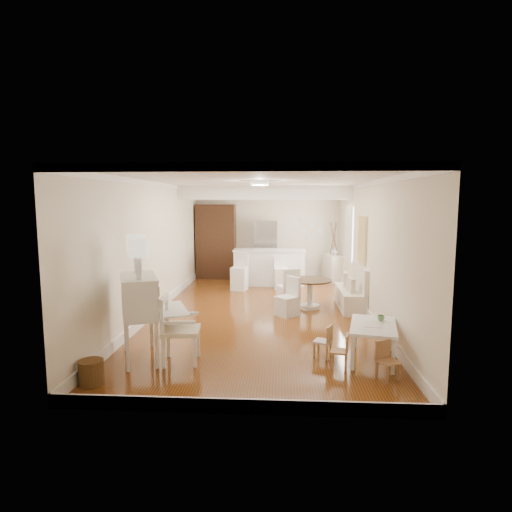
# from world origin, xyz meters

# --- Properties ---
(room) EXTENTS (9.00, 9.04, 2.82)m
(room) POSITION_xyz_m (0.04, 0.32, 1.98)
(room) COLOR brown
(room) RESTS_ON ground
(secretary_bureau) EXTENTS (1.32, 1.33, 1.29)m
(secretary_bureau) POSITION_xyz_m (-1.70, -2.87, 0.65)
(secretary_bureau) COLOR silver
(secretary_bureau) RESTS_ON ground
(gustavian_armchair) EXTENTS (0.64, 0.64, 1.01)m
(gustavian_armchair) POSITION_xyz_m (-1.05, -2.97, 0.51)
(gustavian_armchair) COLOR white
(gustavian_armchair) RESTS_ON ground
(wicker_basket) EXTENTS (0.43, 0.43, 0.33)m
(wicker_basket) POSITION_xyz_m (-2.05, -3.81, 0.16)
(wicker_basket) COLOR brown
(wicker_basket) RESTS_ON ground
(kids_table) EXTENTS (0.87, 1.21, 0.55)m
(kids_table) POSITION_xyz_m (1.83, -2.70, 0.27)
(kids_table) COLOR white
(kids_table) RESTS_ON ground
(kids_chair_a) EXTENTS (0.29, 0.29, 0.51)m
(kids_chair_a) POSITION_xyz_m (1.28, -3.05, 0.26)
(kids_chair_a) COLOR tan
(kids_chair_a) RESTS_ON ground
(kids_chair_b) EXTENTS (0.33, 0.33, 0.52)m
(kids_chair_b) POSITION_xyz_m (1.08, -2.63, 0.26)
(kids_chair_b) COLOR tan
(kids_chair_b) RESTS_ON ground
(kids_chair_c) EXTENTS (0.35, 0.35, 0.53)m
(kids_chair_c) POSITION_xyz_m (1.88, -3.44, 0.27)
(kids_chair_c) COLOR #A27149
(kids_chair_c) RESTS_ON ground
(banquette) EXTENTS (0.52, 1.60, 0.98)m
(banquette) POSITION_xyz_m (1.99, 0.50, 0.49)
(banquette) COLOR silver
(banquette) RESTS_ON ground
(dining_table) EXTENTS (1.01, 1.01, 0.66)m
(dining_table) POSITION_xyz_m (1.08, 0.41, 0.33)
(dining_table) COLOR #3E2714
(dining_table) RESTS_ON ground
(slip_chair_near) EXTENTS (0.56, 0.56, 0.82)m
(slip_chair_near) POSITION_xyz_m (0.57, -0.25, 0.41)
(slip_chair_near) COLOR silver
(slip_chair_near) RESTS_ON ground
(slip_chair_far) EXTENTS (0.55, 0.55, 0.86)m
(slip_chair_far) POSITION_xyz_m (0.60, 0.79, 0.43)
(slip_chair_far) COLOR white
(slip_chair_far) RESTS_ON ground
(breakfast_counter) EXTENTS (2.05, 0.65, 1.03)m
(breakfast_counter) POSITION_xyz_m (0.10, 3.10, 0.52)
(breakfast_counter) COLOR white
(breakfast_counter) RESTS_ON ground
(bar_stool_left) EXTENTS (0.47, 0.47, 1.00)m
(bar_stool_left) POSITION_xyz_m (-0.69, 2.33, 0.50)
(bar_stool_left) COLOR white
(bar_stool_left) RESTS_ON ground
(bar_stool_right) EXTENTS (0.41, 0.41, 0.91)m
(bar_stool_right) POSITION_xyz_m (0.44, 2.54, 0.46)
(bar_stool_right) COLOR white
(bar_stool_right) RESTS_ON ground
(pantry_cabinet) EXTENTS (1.20, 0.60, 2.30)m
(pantry_cabinet) POSITION_xyz_m (-1.60, 4.18, 1.15)
(pantry_cabinet) COLOR #381E11
(pantry_cabinet) RESTS_ON ground
(fridge) EXTENTS (0.75, 0.65, 1.80)m
(fridge) POSITION_xyz_m (0.30, 4.15, 0.90)
(fridge) COLOR silver
(fridge) RESTS_ON ground
(sideboard) EXTENTS (0.57, 0.91, 0.81)m
(sideboard) POSITION_xyz_m (2.00, 3.78, 0.40)
(sideboard) COLOR white
(sideboard) RESTS_ON ground
(pencil_cup) EXTENTS (0.12, 0.12, 0.09)m
(pencil_cup) POSITION_xyz_m (1.99, -2.48, 0.59)
(pencil_cup) COLOR #66A05D
(pencil_cup) RESTS_ON kids_table
(branch_vase) EXTENTS (0.26, 0.26, 0.22)m
(branch_vase) POSITION_xyz_m (2.04, 3.77, 0.92)
(branch_vase) COLOR white
(branch_vase) RESTS_ON sideboard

